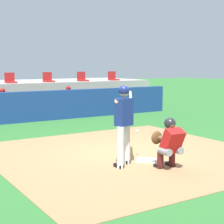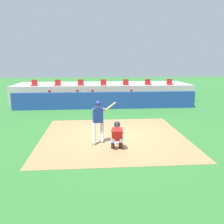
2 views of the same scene
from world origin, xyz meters
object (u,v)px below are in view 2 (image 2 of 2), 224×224
dugout_player_0 (49,98)px  dugout_player_2 (92,98)px  catcher_crouched (117,134)px  stadium_seat_6 (170,83)px  home_plate (115,142)px  dugout_player_1 (77,98)px  dugout_player_3 (131,97)px  stadium_seat_2 (81,84)px  stadium_seat_0 (34,84)px  stadium_seat_3 (103,84)px  stadium_seat_4 (126,83)px  stadium_seat_5 (148,83)px  batter_at_plate (98,119)px  stadium_seat_1 (58,84)px

dugout_player_0 → dugout_player_2: 3.15m
catcher_crouched → stadium_seat_6: (5.57, 10.96, 0.93)m
home_plate → stadium_seat_6: 11.70m
dugout_player_1 → dugout_player_2: same height
dugout_player_3 → stadium_seat_2: bearing=152.2°
stadium_seat_0 → stadium_seat_3: (5.57, 0.00, 0.00)m
stadium_seat_6 → dugout_player_3: bearing=-150.3°
dugout_player_2 → stadium_seat_4: 3.55m
dugout_player_1 → catcher_crouched: bearing=-77.1°
catcher_crouched → dugout_player_3: bearing=77.4°
catcher_crouched → stadium_seat_3: size_ratio=3.20×
home_plate → stadium_seat_3: bearing=90.0°
dugout_player_2 → stadium_seat_2: (-0.93, 2.03, 0.86)m
home_plate → dugout_player_1: bearing=104.0°
stadium_seat_2 → stadium_seat_5: 5.57m
dugout_player_3 → stadium_seat_6: (3.57, 2.03, 0.86)m
stadium_seat_4 → home_plate: bearing=-100.3°
stadium_seat_0 → stadium_seat_2: 3.71m
dugout_player_1 → stadium_seat_4: bearing=27.6°
catcher_crouched → dugout_player_3: (2.00, 8.93, 0.07)m
dugout_player_0 → stadium_seat_6: size_ratio=2.71×
batter_at_plate → stadium_seat_0: (-4.89, 10.24, 0.50)m
dugout_player_0 → dugout_player_2: (3.15, 0.00, 0.00)m
stadium_seat_1 → dugout_player_2: bearing=-36.1°
stadium_seat_0 → stadium_seat_2: size_ratio=1.00×
dugout_player_2 → dugout_player_3: bearing=0.0°
catcher_crouched → dugout_player_0: 9.81m
home_plate → stadium_seat_0: (-5.57, 10.18, 1.51)m
dugout_player_3 → stadium_seat_4: stadium_seat_4 is taller
catcher_crouched → dugout_player_2: dugout_player_2 is taller
dugout_player_3 → stadium_seat_4: bearing=94.0°
stadium_seat_1 → stadium_seat_5: (7.43, 0.00, 0.00)m
stadium_seat_2 → stadium_seat_3: 1.86m
dugout_player_3 → home_plate: bearing=-103.8°
dugout_player_3 → stadium_seat_6: bearing=29.7°
dugout_player_3 → stadium_seat_4: (-0.14, 2.03, 0.86)m
dugout_player_1 → dugout_player_3: size_ratio=1.00×
stadium_seat_3 → stadium_seat_5: same height
catcher_crouched → stadium_seat_2: stadium_seat_2 is taller
home_plate → stadium_seat_1: 10.94m
stadium_seat_2 → stadium_seat_5: size_ratio=1.00×
stadium_seat_1 → stadium_seat_6: (9.29, 0.00, 0.00)m
stadium_seat_0 → stadium_seat_4: same height
batter_at_plate → stadium_seat_1: (-3.04, 10.24, 0.50)m
dugout_player_3 → stadium_seat_1: 6.13m
dugout_player_3 → stadium_seat_0: bearing=165.0°
batter_at_plate → stadium_seat_6: (6.25, 10.24, 0.50)m
batter_at_plate → stadium_seat_3: bearing=86.2°
home_plate → dugout_player_0: 9.13m
stadium_seat_2 → stadium_seat_3: (1.86, 0.00, 0.00)m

